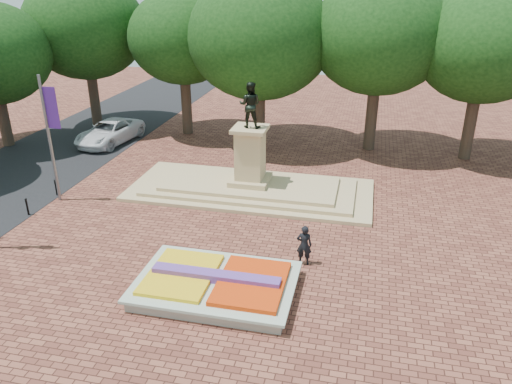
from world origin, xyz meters
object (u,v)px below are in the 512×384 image
at_px(monument, 250,178).
at_px(pedestrian, 304,245).
at_px(flower_bed, 217,284).
at_px(van, 110,132).

relative_size(monument, pedestrian, 7.56).
relative_size(flower_bed, pedestrian, 3.40).
height_order(flower_bed, pedestrian, pedestrian).
bearing_deg(van, pedestrian, -30.94).
height_order(flower_bed, van, van).
distance_m(flower_bed, van, 21.29).
bearing_deg(flower_bed, pedestrian, 43.52).
relative_size(flower_bed, monument, 0.45).
height_order(van, pedestrian, pedestrian).
bearing_deg(pedestrian, monument, -62.41).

